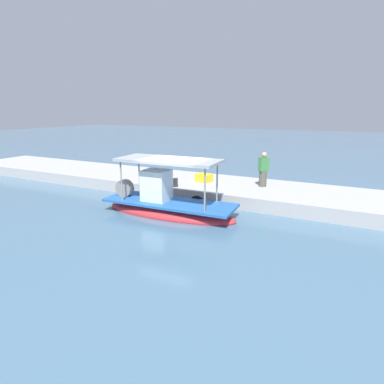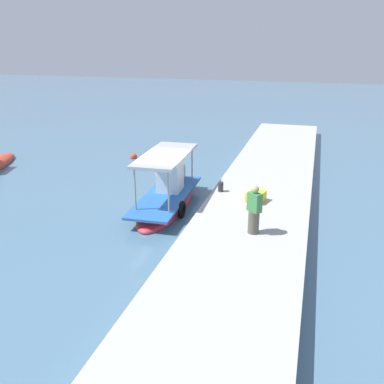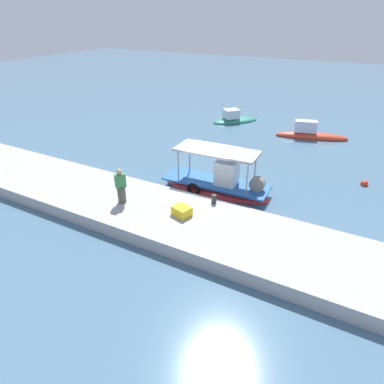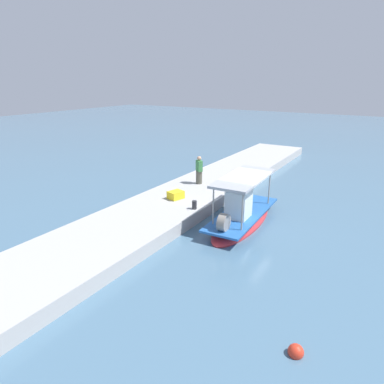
% 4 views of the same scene
% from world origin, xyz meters
% --- Properties ---
extents(ground_plane, '(120.00, 120.00, 0.00)m').
position_xyz_m(ground_plane, '(0.00, 0.00, 0.00)').
color(ground_plane, slate).
extents(dock_quay, '(36.00, 4.28, 0.63)m').
position_xyz_m(dock_quay, '(0.00, -4.00, 0.31)').
color(dock_quay, '#AEADAB').
rests_on(dock_quay, ground_plane).
extents(main_fishing_boat, '(6.11, 2.13, 2.77)m').
position_xyz_m(main_fishing_boat, '(0.39, -0.02, 0.42)').
color(main_fishing_boat, red).
rests_on(main_fishing_boat, ground_plane).
extents(fisherman_near_bollard, '(0.54, 0.56, 1.75)m').
position_xyz_m(fisherman_near_bollard, '(-2.70, -4.28, 1.42)').
color(fisherman_near_bollard, '#545346').
rests_on(fisherman_near_bollard, dock_quay).
extents(mooring_bollard, '(0.24, 0.24, 0.43)m').
position_xyz_m(mooring_bollard, '(1.22, -2.24, 0.84)').
color(mooring_bollard, '#2D2D33').
rests_on(mooring_bollard, dock_quay).
extents(cargo_crate, '(0.93, 0.82, 0.42)m').
position_xyz_m(cargo_crate, '(0.41, -3.93, 0.84)').
color(cargo_crate, yellow).
rests_on(cargo_crate, dock_quay).
extents(marker_buoy, '(0.42, 0.42, 0.42)m').
position_xyz_m(marker_buoy, '(7.47, 4.66, 0.08)').
color(marker_buoy, red).
rests_on(marker_buoy, ground_plane).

